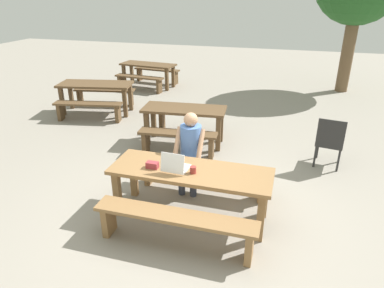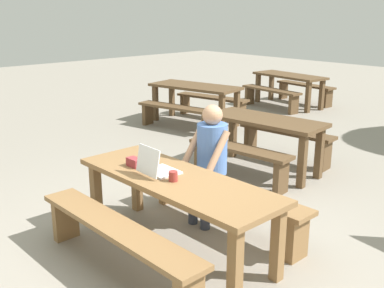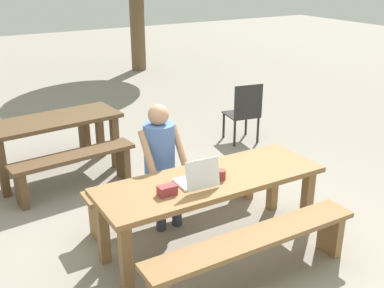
% 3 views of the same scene
% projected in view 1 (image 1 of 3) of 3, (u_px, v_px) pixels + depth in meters
% --- Properties ---
extents(ground_plane, '(30.00, 30.00, 0.00)m').
position_uv_depth(ground_plane, '(191.00, 215.00, 4.79)').
color(ground_plane, gray).
extents(picnic_table_front, '(2.11, 0.72, 0.71)m').
position_uv_depth(picnic_table_front, '(191.00, 177.00, 4.54)').
color(picnic_table_front, olive).
rests_on(picnic_table_front, ground).
extents(bench_near, '(1.97, 0.30, 0.46)m').
position_uv_depth(bench_near, '(175.00, 222.00, 4.07)').
color(bench_near, olive).
rests_on(bench_near, ground).
extents(bench_far, '(1.97, 0.30, 0.46)m').
position_uv_depth(bench_far, '(203.00, 171.00, 5.22)').
color(bench_far, olive).
rests_on(bench_far, ground).
extents(laptop, '(0.33, 0.32, 0.27)m').
position_uv_depth(laptop, '(175.00, 166.00, 4.46)').
color(laptop, white).
rests_on(laptop, picnic_table_front).
extents(small_pouch, '(0.16, 0.09, 0.08)m').
position_uv_depth(small_pouch, '(152.00, 165.00, 4.53)').
color(small_pouch, '#993338').
rests_on(small_pouch, picnic_table_front).
extents(coffee_mug, '(0.08, 0.08, 0.09)m').
position_uv_depth(coffee_mug, '(193.00, 170.00, 4.40)').
color(coffee_mug, '#99332D').
rests_on(coffee_mug, picnic_table_front).
extents(person_seated, '(0.42, 0.41, 1.25)m').
position_uv_depth(person_seated, '(190.00, 147.00, 5.08)').
color(person_seated, '#333847').
rests_on(person_seated, ground).
extents(plastic_chair, '(0.51, 0.51, 0.90)m').
position_uv_depth(plastic_chair, '(330.00, 142.00, 5.90)').
color(plastic_chair, '#262626').
rests_on(plastic_chair, ground).
extents(picnic_table_mid, '(1.87, 1.06, 0.75)m').
position_uv_depth(picnic_table_mid, '(96.00, 88.00, 8.50)').
color(picnic_table_mid, brown).
rests_on(picnic_table_mid, ground).
extents(bench_mid_south, '(1.61, 0.60, 0.44)m').
position_uv_depth(bench_mid_south, '(88.00, 107.00, 8.08)').
color(bench_mid_south, brown).
rests_on(bench_mid_south, ground).
extents(bench_mid_north, '(1.61, 0.60, 0.44)m').
position_uv_depth(bench_mid_north, '(105.00, 93.00, 9.17)').
color(bench_mid_north, brown).
rests_on(bench_mid_north, ground).
extents(picnic_table_rear, '(1.66, 0.80, 0.74)m').
position_uv_depth(picnic_table_rear, '(184.00, 115.00, 6.78)').
color(picnic_table_rear, brown).
rests_on(picnic_table_rear, ground).
extents(bench_rear_south, '(1.47, 0.44, 0.47)m').
position_uv_depth(bench_rear_south, '(178.00, 139.00, 6.36)').
color(bench_rear_south, brown).
rests_on(bench_rear_south, ground).
extents(bench_rear_north, '(1.47, 0.44, 0.47)m').
position_uv_depth(bench_rear_north, '(190.00, 117.00, 7.41)').
color(bench_rear_north, brown).
rests_on(bench_rear_north, ground).
extents(picnic_table_distant, '(1.77, 0.83, 0.72)m').
position_uv_depth(picnic_table_distant, '(148.00, 68.00, 10.84)').
color(picnic_table_distant, brown).
rests_on(picnic_table_distant, ground).
extents(bench_distant_south, '(1.56, 0.46, 0.45)m').
position_uv_depth(bench_distant_south, '(139.00, 80.00, 10.46)').
color(bench_distant_south, brown).
rests_on(bench_distant_south, ground).
extents(bench_distant_north, '(1.56, 0.46, 0.45)m').
position_uv_depth(bench_distant_north, '(157.00, 72.00, 11.44)').
color(bench_distant_north, brown).
rests_on(bench_distant_north, ground).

